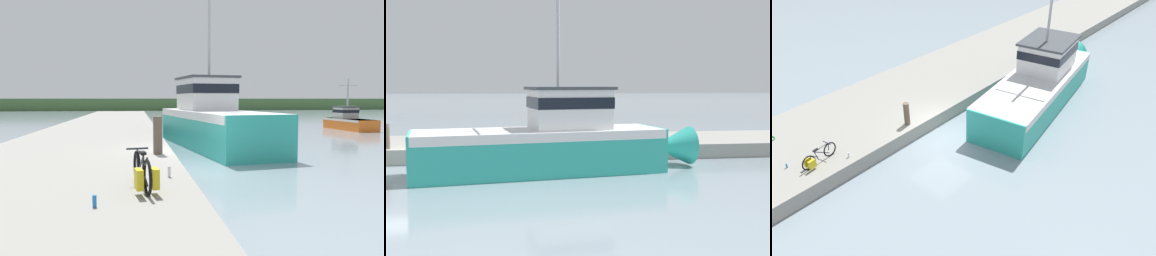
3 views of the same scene
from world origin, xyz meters
TOP-DOWN VIEW (x-y plane):
  - ground_plane at (0.00, 0.00)m, footprint 320.00×320.00m
  - dock_pier at (-3.92, 0.00)m, footprint 6.29×80.00m
  - fishing_boat_main at (1.83, 6.48)m, footprint 4.47×12.25m
  - bicycle_touring at (-1.82, -5.47)m, footprint 0.60×1.75m
  - mooring_post at (-1.29, -0.87)m, footprint 0.28×0.28m
  - water_bottle_by_bike at (-1.25, -4.33)m, footprint 0.07×0.07m
  - water_bottle_on_curb at (-2.61, -6.41)m, footprint 0.07×0.07m

SIDE VIEW (x-z plane):
  - ground_plane at x=0.00m, z-range 0.00..0.00m
  - dock_pier at x=-3.92m, z-range 0.00..0.72m
  - water_bottle_on_curb at x=-2.61m, z-range 0.72..0.91m
  - water_bottle_by_bike at x=-1.25m, z-range 0.72..0.96m
  - bicycle_touring at x=-1.82m, z-range 0.69..1.41m
  - mooring_post at x=-1.29m, z-range 0.72..1.88m
  - fishing_boat_main at x=1.83m, z-range -3.25..5.95m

